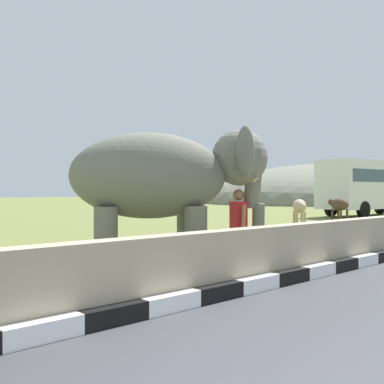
{
  "coord_description": "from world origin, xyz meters",
  "views": [
    {
      "loc": [
        -2.86,
        -0.49,
        1.62
      ],
      "look_at": [
        3.13,
        6.05,
        1.6
      ],
      "focal_mm": 42.09,
      "sensor_mm": 36.0,
      "label": 1
    }
  ],
  "objects_px": {
    "elephant": "(167,178)",
    "cow_near": "(299,207)",
    "person_handler": "(238,224)",
    "bus_white": "(372,184)",
    "cow_mid": "(339,205)"
  },
  "relations": [
    {
      "from": "bus_white",
      "to": "cow_near",
      "type": "bearing_deg",
      "value": -172.74
    },
    {
      "from": "person_handler",
      "to": "bus_white",
      "type": "height_order",
      "value": "bus_white"
    },
    {
      "from": "person_handler",
      "to": "bus_white",
      "type": "xyz_separation_m",
      "value": [
        21.4,
        7.38,
        1.15
      ]
    },
    {
      "from": "elephant",
      "to": "cow_mid",
      "type": "height_order",
      "value": "elephant"
    },
    {
      "from": "cow_near",
      "to": "cow_mid",
      "type": "xyz_separation_m",
      "value": [
        3.76,
        0.04,
        0.0
      ]
    },
    {
      "from": "elephant",
      "to": "cow_near",
      "type": "height_order",
      "value": "elephant"
    },
    {
      "from": "elephant",
      "to": "bus_white",
      "type": "distance_m",
      "value": 23.69
    },
    {
      "from": "cow_near",
      "to": "elephant",
      "type": "bearing_deg",
      "value": -156.77
    },
    {
      "from": "bus_white",
      "to": "cow_near",
      "type": "xyz_separation_m",
      "value": [
        -10.2,
        -1.3,
        -1.21
      ]
    },
    {
      "from": "bus_white",
      "to": "cow_mid",
      "type": "xyz_separation_m",
      "value": [
        -6.44,
        -1.26,
        -1.21
      ]
    },
    {
      "from": "elephant",
      "to": "cow_near",
      "type": "xyz_separation_m",
      "value": [
        12.53,
        5.38,
        -1.01
      ]
    },
    {
      "from": "elephant",
      "to": "person_handler",
      "type": "xyz_separation_m",
      "value": [
        1.33,
        -0.7,
        -0.95
      ]
    },
    {
      "from": "elephant",
      "to": "cow_mid",
      "type": "distance_m",
      "value": 17.2
    },
    {
      "from": "bus_white",
      "to": "cow_near",
      "type": "distance_m",
      "value": 10.35
    },
    {
      "from": "bus_white",
      "to": "cow_mid",
      "type": "bearing_deg",
      "value": -168.93
    }
  ]
}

